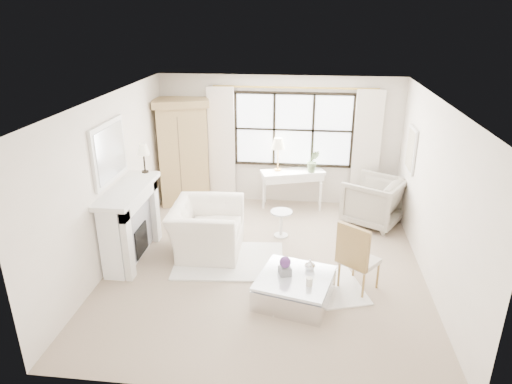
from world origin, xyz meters
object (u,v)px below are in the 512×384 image
at_px(armoire, 183,151).
at_px(coffee_table, 295,289).
at_px(club_armchair, 207,229).
at_px(console_table, 292,189).

xyz_separation_m(armoire, coffee_table, (2.48, -3.37, -0.96)).
bearing_deg(club_armchair, coffee_table, -130.73).
bearing_deg(armoire, coffee_table, -69.64).
bearing_deg(club_armchair, armoire, 22.41).
relative_size(armoire, console_table, 1.63).
distance_m(club_armchair, coffee_table, 2.03).
bearing_deg(coffee_table, club_armchair, 154.69).
height_order(armoire, coffee_table, armoire).
height_order(console_table, club_armchair, club_armchair).
relative_size(console_table, coffee_table, 1.13).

